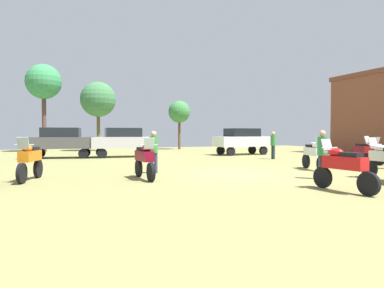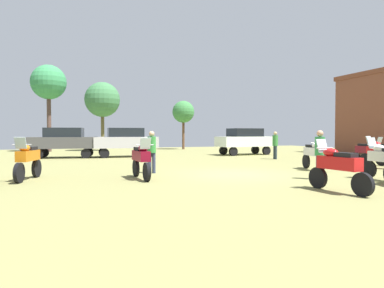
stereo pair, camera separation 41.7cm
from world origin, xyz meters
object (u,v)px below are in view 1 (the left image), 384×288
Objects in this scene: car_1 at (61,140)px; tree_2 at (179,112)px; motorcycle_1 at (379,152)px; tree_5 at (98,100)px; motorcycle_9 at (343,166)px; car_2 at (123,140)px; motorcycle_10 at (30,159)px; person_3 at (322,151)px; motorcycle_3 at (145,159)px; car_3 at (242,139)px; motorcycle_6 at (313,154)px; person_1 at (154,149)px; person_2 at (273,143)px; tree_4 at (44,83)px; motorcycle_4 at (366,151)px.

car_1 is 14.59m from tree_2.
tree_2 reaches higher than motorcycle_1.
motorcycle_9 is at bearing -81.24° from tree_5.
tree_2 is (7.38, 9.29, 2.61)m from car_2.
car_2 is at bearing -99.68° from motorcycle_10.
motorcycle_10 is 23.64m from tree_2.
person_3 is at bearing 54.68° from motorcycle_9.
motorcycle_3 is at bearing 129.97° from motorcycle_9.
car_3 is 0.69× the size of tree_5.
car_2 reaches higher than motorcycle_6.
person_1 is (-0.56, -10.00, -0.16)m from car_2.
motorcycle_10 is at bearing 112.18° from person_2.
motorcycle_6 is at bearing 162.77° from car_3.
car_3 is (8.88, -0.78, 0.00)m from car_2.
tree_2 is at bearing 86.22° from motorcycle_1.
car_1 is 11.05m from person_1.
motorcycle_1 is 23.72m from tree_5.
tree_4 is (-12.65, 0.04, 2.31)m from tree_2.
person_3 is (-4.31, -13.13, -0.15)m from car_3.
person_2 is (12.49, -5.83, -0.15)m from car_1.
person_2 is (13.61, 5.24, 0.28)m from motorcycle_10.
tree_4 reaches higher than car_1.
car_3 is at bearing 84.81° from motorcycle_1.
motorcycle_6 is 0.27× the size of tree_4.
tree_5 reaches higher than person_3.
motorcycle_9 is at bearing -30.60° from person_3.
person_1 is at bearing -152.34° from car_1.
motorcycle_3 is at bearing -112.63° from tree_2.
car_1 is 0.71× the size of tree_5.
motorcycle_9 is at bearing -146.96° from car_1.
person_2 is at bearing -132.13° from person_1.
tree_2 is 12.86m from tree_4.
motorcycle_4 is 9.74m from motorcycle_9.
motorcycle_1 is 1.27× the size of person_1.
person_3 is 0.27× the size of tree_5.
person_3 reaches higher than motorcycle_6.
car_1 is 4.00m from car_2.
person_2 is 20.75m from tree_4.
tree_2 is at bearing -106.05° from motorcycle_10.
person_1 is at bearing -112.37° from tree_2.
motorcycle_6 is 0.33× the size of tree_5.
person_2 is at bearing -142.87° from motorcycle_10.
motorcycle_9 is 0.47× the size of car_1.
motorcycle_10 reaches higher than motorcycle_4.
car_2 and car_3 have the same top height.
person_2 reaches higher than motorcycle_3.
motorcycle_4 is at bearing -50.38° from tree_4.
tree_4 reaches higher than person_2.
motorcycle_9 is at bearing 28.72° from motorcycle_4.
motorcycle_9 is at bearing 72.86° from motorcycle_6.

